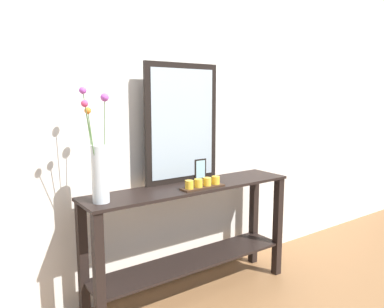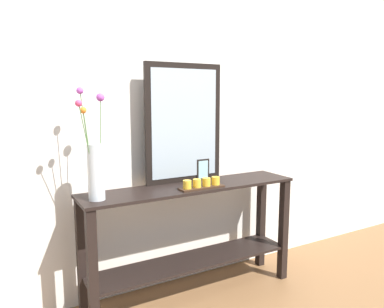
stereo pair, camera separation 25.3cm
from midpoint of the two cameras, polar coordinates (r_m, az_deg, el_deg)
ground_plane at (r=2.87m, az=-2.69°, el=-20.89°), size 7.00×6.00×0.02m
wall_back at (r=2.75m, az=-6.22°, el=7.45°), size 6.40×0.08×2.70m
console_table at (r=2.66m, az=-2.77°, el=-11.23°), size 1.55×0.34×0.80m
mirror_leaning at (r=2.63m, az=-4.28°, el=4.67°), size 0.59×0.03×0.84m
tall_vase_left at (r=2.22m, az=-17.20°, el=-2.10°), size 0.18×0.18×0.66m
candle_tray at (r=2.49m, az=-1.24°, el=-4.66°), size 0.32×0.09×0.07m
picture_frame_small at (r=2.75m, az=-1.38°, el=-2.36°), size 0.10×0.01×0.15m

